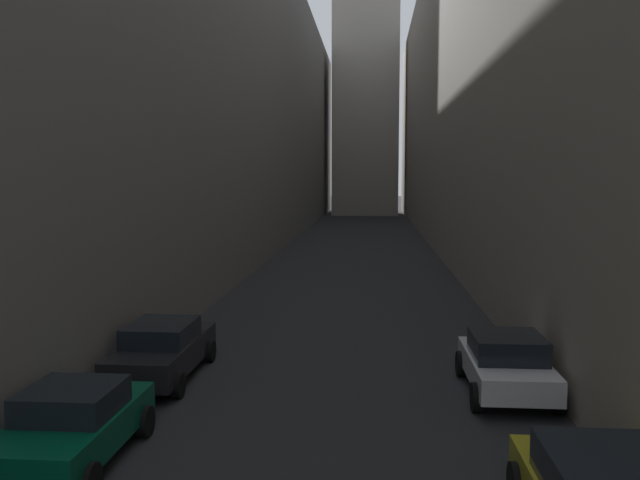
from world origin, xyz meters
The scene contains 6 objects.
ground_plane centered at (0.00, 48.00, 0.00)m, with size 264.00×264.00×0.00m, color #232326.
building_block_left centered at (-12.59, 50.00, 11.29)m, with size 14.18×108.00×22.59m, color slate.
building_block_right centered at (12.70, 50.00, 11.90)m, with size 14.40×108.00×23.80m, color gray.
parked_car_left_second centered at (-4.40, 12.77, 0.75)m, with size 1.99×3.93×1.47m.
parked_car_left_third centered at (-4.40, 17.99, 0.78)m, with size 1.95×4.59×1.51m.
parked_car_right_third centered at (4.40, 17.41, 0.77)m, with size 2.04×3.94×1.50m.
Camera 1 is at (1.12, 1.42, 5.33)m, focal length 36.80 mm.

